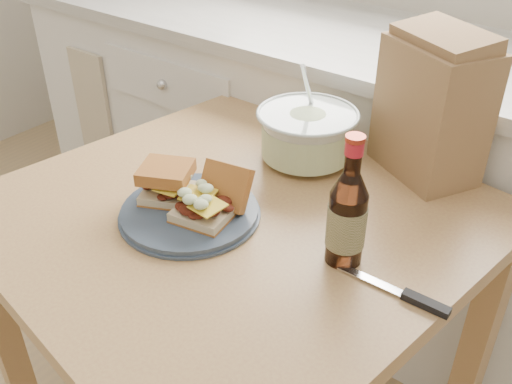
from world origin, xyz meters
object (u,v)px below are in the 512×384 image
Objects in this scene: dining_table at (237,250)px; beer_bottle at (347,216)px; plate at (190,212)px; paper_bag at (432,111)px; coleslaw_bowl at (307,136)px.

dining_table is 4.16× the size of beer_bottle.
beer_bottle is (0.32, 0.07, 0.09)m from plate.
plate is at bearing -94.00° from paper_bag.
paper_bag reaches higher than dining_table.
beer_bottle reaches higher than coleslaw_bowl.
coleslaw_bowl reaches higher than dining_table.
plate is at bearing -115.24° from dining_table.
dining_table is at bearing -90.57° from coleslaw_bowl.
beer_bottle is (0.26, -0.01, 0.21)m from dining_table.
dining_table is at bearing -93.72° from paper_bag.
dining_table is at bearing 166.12° from beer_bottle.
paper_bag reaches higher than plate.
plate is at bearing -179.16° from beer_bottle.
paper_bag reaches higher than beer_bottle.
plate is 1.10× the size of beer_bottle.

